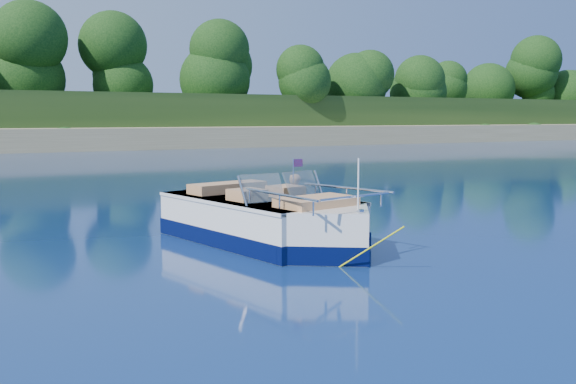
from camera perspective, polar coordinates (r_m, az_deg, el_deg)
ground at (r=10.68m, az=4.46°, el=-5.44°), size 160.00×160.00×0.00m
shoreline at (r=72.84m, az=-23.25°, el=5.16°), size 170.00×59.00×6.00m
treeline at (r=50.28m, az=-21.43°, el=10.01°), size 150.00×7.12×8.19m
motorboat at (r=11.34m, az=-1.48°, el=-2.87°), size 2.72×5.45×1.84m
tow_tube at (r=13.66m, az=0.22°, el=-2.38°), size 1.39×1.39×0.34m
boy at (r=13.64m, az=0.47°, el=-2.76°), size 0.40×0.76×1.45m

